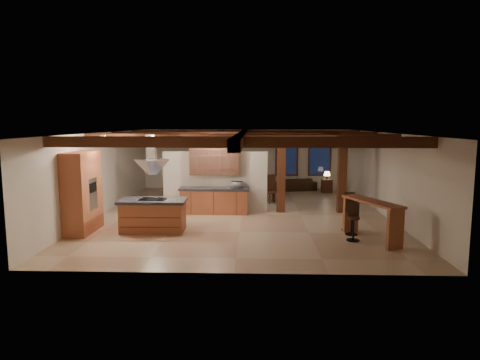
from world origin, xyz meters
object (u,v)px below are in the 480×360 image
object	(u,v)px
sofa	(294,184)
bar_counter	(372,213)
dining_table	(252,193)
kitchen_island	(153,215)

from	to	relation	value
sofa	bar_counter	size ratio (longest dim) A/B	0.93
dining_table	sofa	distance (m)	3.54
kitchen_island	sofa	distance (m)	9.37
kitchen_island	dining_table	size ratio (longest dim) A/B	1.10
bar_counter	sofa	bearing A→B (deg)	98.66
dining_table	bar_counter	xyz separation A→B (m)	(3.38, -5.83, 0.44)
sofa	kitchen_island	bearing A→B (deg)	43.82
dining_table	bar_counter	size ratio (longest dim) A/B	0.84
dining_table	bar_counter	distance (m)	6.75
sofa	bar_counter	bearing A→B (deg)	84.53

